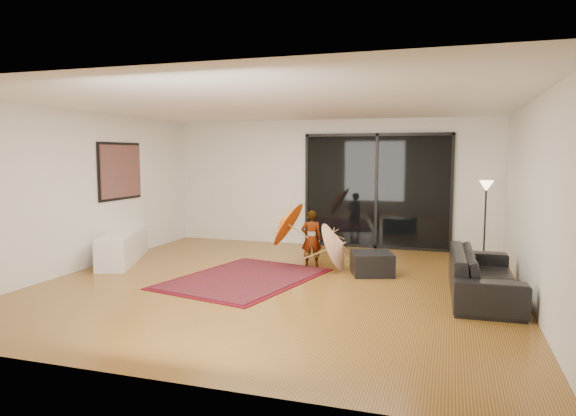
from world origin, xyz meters
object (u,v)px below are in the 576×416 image
at_px(media_console, 123,246).
at_px(ottoman, 372,263).
at_px(child, 311,239).
at_px(sofa, 484,274).

height_order(media_console, ottoman, media_console).
bearing_deg(media_console, child, -11.53).
height_order(media_console, child, child).
xyz_separation_m(sofa, ottoman, (-1.67, 0.87, -0.14)).
bearing_deg(sofa, media_console, 83.52).
height_order(media_console, sofa, sofa).
distance_m(sofa, ottoman, 1.89).
bearing_deg(media_console, sofa, -26.77).
bearing_deg(ottoman, media_console, -175.72).
xyz_separation_m(media_console, child, (3.42, 0.63, 0.22)).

